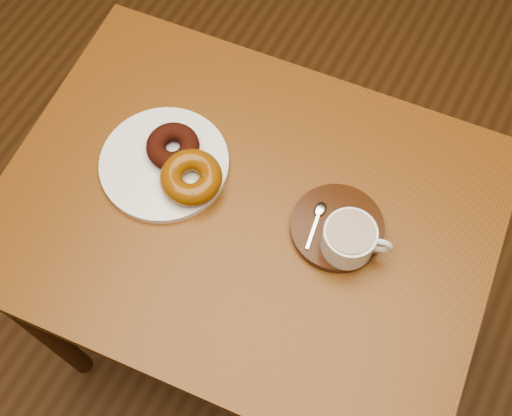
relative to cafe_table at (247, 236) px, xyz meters
The scene contains 8 objects.
ground 0.68m from the cafe_table, 66.51° to the right, with size 6.00×6.00×0.00m, color brown.
cafe_table is the anchor object (origin of this frame).
donut_plate 0.22m from the cafe_table, behind, with size 0.23×0.23×0.01m, color white.
donut_cinnamon 0.23m from the cafe_table, 169.48° to the left, with size 0.09×0.09×0.03m, color #38120B.
donut_caramel 0.19m from the cafe_table, behind, with size 0.12×0.12×0.04m.
saucer 0.21m from the cafe_table, 13.86° to the left, with size 0.16×0.16×0.02m, color #311506.
coffee_cup 0.26m from the cafe_table, ahead, with size 0.11×0.09×0.06m.
teaspoon 0.19m from the cafe_table, 19.87° to the left, with size 0.03×0.09×0.01m.
Camera 1 is at (0.19, -0.29, 1.80)m, focal length 45.00 mm.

